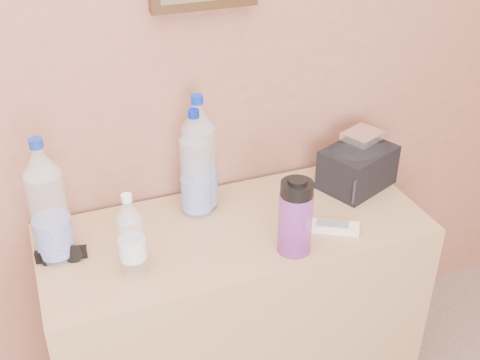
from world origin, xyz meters
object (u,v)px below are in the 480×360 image
Objects in this scene: nalgene_bottle at (295,216)px; toiletry_bag at (358,165)px; dresser at (236,316)px; ac_remote at (332,227)px; pet_large_c at (196,169)px; sunglasses at (61,254)px; foil_packet at (363,136)px; pet_large_a at (49,208)px; pet_large_b at (199,160)px; pet_small at (131,238)px.

nalgene_bottle reaches higher than toiletry_bag.
ac_remote reaches higher than dresser.
toiletry_bag is (0.52, -0.04, -0.07)m from pet_large_c.
toiletry_bag reaches higher than sunglasses.
nalgene_bottle is at bearing -133.05° from ac_remote.
nalgene_bottle is 0.41m from toiletry_bag.
foil_packet is at bearing 75.68° from ac_remote.
pet_large_c is at bearing 9.55° from pet_large_a.
pet_large_b is 2.70× the size of sunglasses.
pet_large_c is 0.53m from toiletry_bag.
pet_small is at bearing -36.63° from pet_large_a.
pet_large_b is at bearing 41.53° from pet_small.
sunglasses is 0.97m from foil_packet.
pet_large_a is at bearing 143.37° from pet_small.
pet_large_a reaches higher than pet_small.
pet_large_c is (-0.02, -0.02, -0.01)m from pet_large_b.
pet_large_c is 1.48× the size of nalgene_bottle.
ac_remote is (0.14, 0.04, -0.10)m from nalgene_bottle.
pet_small is 1.54× the size of ac_remote.
toiletry_bag is 1.94× the size of foil_packet.
pet_large_a reaches higher than sunglasses.
foil_packet is (0.54, -0.02, 0.02)m from pet_large_c.
pet_large_a is (-0.50, 0.05, 0.51)m from dresser.
nalgene_bottle is (0.61, -0.21, -0.05)m from pet_large_a.
pet_large_c is at bearing 22.06° from sunglasses.
foil_packet is at bearing -4.33° from pet_large_b.
pet_large_b is at bearing 170.91° from ac_remote.
pet_small reaches higher than ac_remote.
pet_large_a is 1.58× the size of nalgene_bottle.
pet_large_a reaches higher than toiletry_bag.
pet_large_a is at bearing -176.84° from foil_packet.
pet_small is (-0.32, -0.09, 0.45)m from dresser.
nalgene_bottle is 0.44m from foil_packet.
pet_large_c is 2.92× the size of foil_packet.
dresser is 0.53m from pet_large_b.
nalgene_bottle is 0.63m from sunglasses.
toiletry_bag is 0.09m from foil_packet.
ac_remote is at bearing -1.30° from sunglasses.
pet_large_c is 2.19× the size of ac_remote.
sunglasses is at bearing -175.58° from foil_packet.
sunglasses is 0.61× the size of toiletry_bag.
pet_small is at bearing -166.49° from foil_packet.
nalgene_bottle is at bearing -54.60° from dresser.
dresser is 3.07× the size of pet_large_b.
sunglasses is 1.18× the size of foil_packet.
ac_remote is at bearing -134.53° from foil_packet.
nalgene_bottle is 1.97× the size of foil_packet.
pet_large_b is 1.56× the size of pet_small.
toiletry_bag is (0.50, -0.07, -0.09)m from pet_large_b.
ac_remote is (0.75, -0.16, -0.15)m from pet_large_a.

